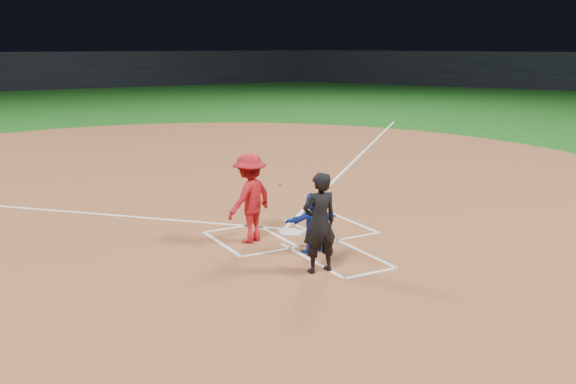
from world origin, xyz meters
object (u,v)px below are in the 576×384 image
umpire (319,223)px  batter_at_plate (250,198)px  catcher (313,222)px  home_plate (291,232)px

umpire → batter_at_plate: size_ratio=0.99×
umpire → catcher: bearing=-113.5°
home_plate → batter_at_plate: (-1.01, -0.13, 0.88)m
catcher → umpire: (-0.48, -0.99, 0.30)m
home_plate → umpire: 2.56m
home_plate → catcher: (-0.26, -1.30, 0.57)m
umpire → batter_at_plate: bearing=-80.4°
home_plate → batter_at_plate: 1.35m
catcher → umpire: size_ratio=0.66×
catcher → umpire: bearing=67.4°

